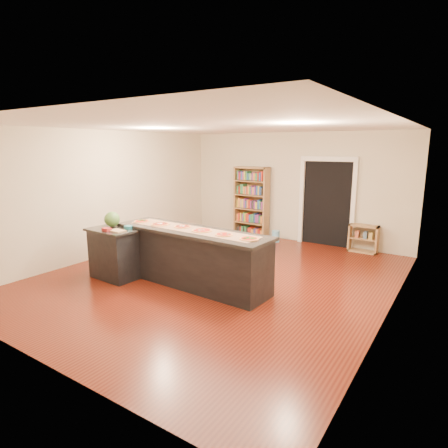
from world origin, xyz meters
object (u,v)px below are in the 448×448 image
Objects in this scene: kitchen_island at (191,257)px; watermelon at (112,219)px; bookshelf at (251,202)px; low_shelf at (363,239)px; waste_bin at (276,236)px; side_counter at (116,253)px.

watermelon reaches higher than kitchen_island.
kitchen_island is at bearing 14.83° from watermelon.
bookshelf is 3.06m from low_shelf.
waste_bin is (-0.07, 3.62, -0.36)m from kitchen_island.
low_shelf is at bearing 54.43° from side_counter.
side_counter is at bearing -96.33° from bookshelf.
kitchen_island is at bearing -88.92° from waste_bin.
bookshelf is 6.40× the size of waste_bin.
bookshelf is 1.20m from waste_bin.
watermelon is at bearing 154.32° from side_counter.
bookshelf reaches higher than waste_bin.
low_shelf reaches higher than waste_bin.
low_shelf is 2.16m from waste_bin.
kitchen_island is at bearing -118.20° from low_shelf.
kitchen_island is 3.19× the size of side_counter.
waste_bin is (1.34, 4.12, -0.33)m from side_counter.
bookshelf is at bearing 86.68° from side_counter.
side_counter is 0.64m from watermelon.
bookshelf is at bearing 166.21° from waste_bin.
kitchen_island is 1.49m from side_counter.
side_counter reaches higher than waste_bin.
bookshelf reaches higher than side_counter.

